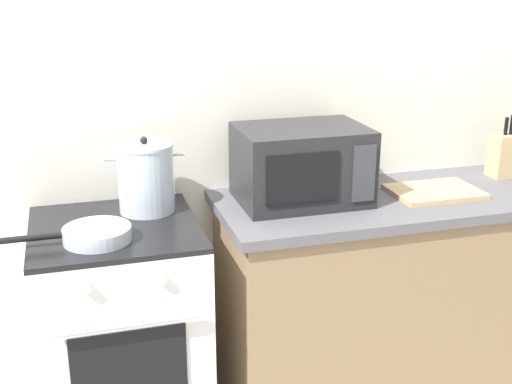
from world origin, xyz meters
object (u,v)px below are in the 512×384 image
stove (122,338)px  microwave (301,164)px  knife_block (505,155)px  stock_pot (146,178)px  frying_pan (95,234)px  cutting_board (434,192)px

stove → microwave: size_ratio=1.84×
stove → microwave: 0.96m
knife_block → microwave: bearing=-176.4°
microwave → knife_block: (0.99, 0.06, -0.05)m
stove → stock_pot: bearing=43.8°
frying_pan → microwave: microwave is taller
frying_pan → knife_block: bearing=8.3°
cutting_board → stock_pot: bearing=173.6°
stock_pot → microwave: bearing=-4.9°
stove → stock_pot: (0.14, 0.13, 0.59)m
cutting_board → microwave: bearing=172.1°
stove → stock_pot: stock_pot is taller
stove → microwave: bearing=6.1°
stove → cutting_board: bearing=0.0°
stove → microwave: microwave is taller
stock_pot → microwave: size_ratio=0.60×
frying_pan → microwave: bearing=13.9°
stove → knife_block: (1.73, 0.14, 0.56)m
stock_pot → knife_block: 1.60m
cutting_board → stove: bearing=-180.0°
stove → microwave: (0.74, 0.08, 0.61)m
cutting_board → knife_block: (0.43, 0.14, 0.09)m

